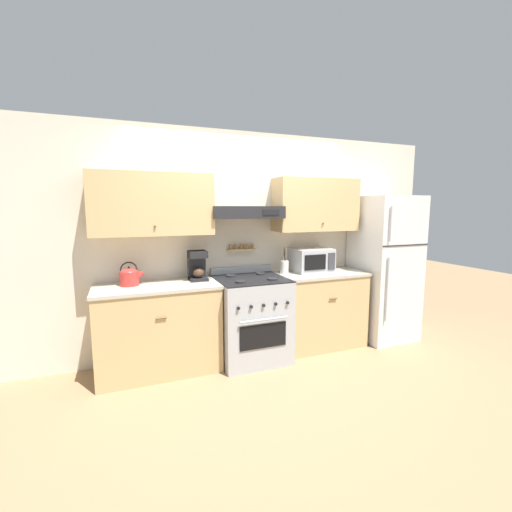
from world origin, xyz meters
The scene contains 10 objects.
ground_plane centered at (0.00, 0.00, 0.00)m, with size 16.00×16.00×0.00m, color #937551.
wall_back centered at (-0.03, 0.57, 1.42)m, with size 5.20×0.46×2.55m.
counter_left centered at (-0.99, 0.31, 0.46)m, with size 1.23×0.61×0.91m.
counter_right centered at (0.91, 0.31, 0.46)m, with size 1.07×0.61×0.91m.
stove_range centered at (0.00, 0.25, 0.46)m, with size 0.75×0.73×1.00m.
refrigerator centered at (1.84, 0.25, 0.92)m, with size 0.69×0.71×1.83m.
tea_kettle centered at (-1.25, 0.40, 1.00)m, with size 0.24×0.19×0.24m.
coffee_maker centered at (-0.55, 0.43, 1.07)m, with size 0.19×0.22×0.32m.
microwave centered at (0.85, 0.42, 1.05)m, with size 0.47×0.39×0.28m.
utensil_crock centered at (0.48, 0.40, 1.00)m, with size 0.10×0.10×0.31m.
Camera 1 is at (-1.29, -3.20, 1.68)m, focal length 24.00 mm.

